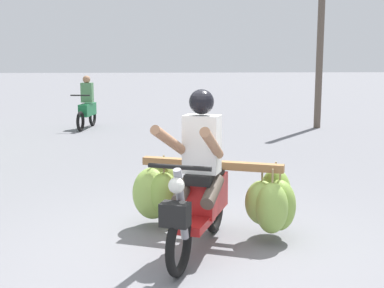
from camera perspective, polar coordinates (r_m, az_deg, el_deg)
The scene contains 4 objects.
ground_plane at distance 5.02m, azimuth -0.70°, elevation -12.52°, with size 120.00×120.00×0.00m, color slate.
motorbike_main_loaded at distance 5.43m, azimuth 1.74°, elevation -5.19°, with size 1.82×2.01×1.58m.
motorbike_distant_ahead_left at distance 14.17m, azimuth -11.39°, elevation 3.98°, with size 0.53×1.61×1.40m.
utility_pole at distance 14.34m, azimuth 13.90°, elevation 12.45°, with size 0.18×0.18×5.38m, color brown.
Camera 1 is at (-0.25, -4.64, 1.88)m, focal length 48.80 mm.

